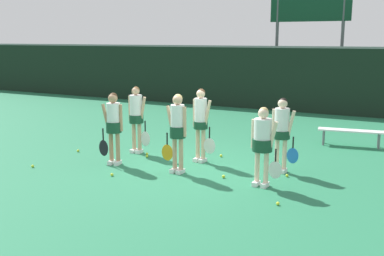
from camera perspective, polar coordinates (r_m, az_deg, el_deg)
ground_plane at (r=10.64m, az=-0.17°, el=-5.03°), size 140.00×140.00×0.00m
fence_windscreen at (r=18.90m, az=12.73°, el=6.09°), size 60.00×0.08×2.68m
scoreboard at (r=20.49m, az=14.74°, el=14.12°), size 3.43×0.15×5.34m
bench_courtside at (r=13.38m, az=19.55°, el=-0.51°), size 1.82×0.60×0.47m
player_0 at (r=10.84m, az=-9.95°, el=0.72°), size 0.63×0.37×1.74m
player_1 at (r=10.00m, az=-1.87°, el=0.17°), size 0.65×0.36×1.79m
player_2 at (r=9.20m, az=8.97°, el=-1.49°), size 0.68×0.41×1.65m
player_3 at (r=11.87m, az=-7.07°, el=1.77°), size 0.65×0.38×1.76m
player_4 at (r=10.90m, az=1.14°, el=1.14°), size 0.64×0.34×1.81m
player_5 at (r=10.26m, az=11.35°, el=-0.07°), size 0.65×0.38×1.70m
tennis_ball_0 at (r=9.87m, az=4.02°, el=-6.16°), size 0.07×0.07×0.07m
tennis_ball_1 at (r=10.14m, az=-10.13°, el=-5.85°), size 0.07×0.07×0.07m
tennis_ball_2 at (r=8.46m, az=10.84°, el=-9.40°), size 0.07×0.07×0.07m
tennis_ball_3 at (r=11.56m, az=-5.74°, el=-3.59°), size 0.06×0.06×0.06m
tennis_ball_4 at (r=10.15m, az=11.97°, el=-5.92°), size 0.07×0.07×0.07m
tennis_ball_5 at (r=11.80m, az=-5.72°, el=-3.28°), size 0.06×0.06×0.06m
tennis_ball_6 at (r=11.57m, az=3.71°, el=-3.52°), size 0.07×0.07×0.07m
tennis_ball_7 at (r=12.43m, az=-14.27°, el=-2.81°), size 0.07×0.07×0.07m
tennis_ball_8 at (r=11.27m, az=-19.58°, el=-4.58°), size 0.07×0.07×0.07m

